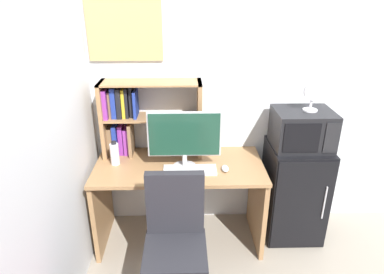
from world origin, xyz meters
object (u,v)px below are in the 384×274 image
hutch_bookshelf (135,116)px  water_bottle (115,154)px  microwave (302,129)px  wall_corkboard (124,29)px  desk_fan (313,95)px  computer_mouse (225,168)px  desk_chair (176,251)px  keyboard (190,170)px  mini_fridge (294,191)px  monitor (184,137)px

hutch_bookshelf → water_bottle: size_ratio=4.08×
water_bottle → microwave: 1.49m
water_bottle → wall_corkboard: 0.96m
desk_fan → computer_mouse: bearing=-165.5°
desk_chair → computer_mouse: bearing=54.6°
keyboard → desk_chair: desk_chair is taller
mini_fridge → desk_chair: size_ratio=0.89×
water_bottle → microwave: size_ratio=0.44×
water_bottle → wall_corkboard: bearing=70.3°
desk_chair → wall_corkboard: bearing=112.0°
hutch_bookshelf → mini_fridge: (1.32, -0.14, -0.64)m
keyboard → wall_corkboard: bearing=139.0°
monitor → computer_mouse: monitor is taller
water_bottle → desk_chair: 0.90m
keyboard → computer_mouse: computer_mouse is taller
monitor → microwave: monitor is taller
hutch_bookshelf → wall_corkboard: (-0.05, 0.10, 0.66)m
keyboard → microwave: size_ratio=0.90×
hutch_bookshelf → monitor: hutch_bookshelf is taller
mini_fridge → desk_fan: size_ratio=3.63×
keyboard → water_bottle: 0.61m
hutch_bookshelf → desk_fan: desk_fan is taller
wall_corkboard → microwave: bearing=-9.6°
desk_fan → wall_corkboard: wall_corkboard is taller
hutch_bookshelf → keyboard: size_ratio=1.98×
hutch_bookshelf → wall_corkboard: wall_corkboard is taller
keyboard → water_bottle: size_ratio=2.06×
hutch_bookshelf → mini_fridge: size_ratio=0.96×
hutch_bookshelf → desk_fan: bearing=-5.9°
microwave → mini_fridge: bearing=-90.0°
microwave → desk_chair: microwave is taller
desk_fan → water_bottle: bearing=-178.1°
monitor → wall_corkboard: 0.93m
hutch_bookshelf → microwave: (1.32, -0.14, -0.07)m
keyboard → mini_fridge: mini_fridge is taller
water_bottle → desk_chair: bearing=-53.4°
hutch_bookshelf → wall_corkboard: 0.67m
computer_mouse → desk_fan: (0.66, 0.17, 0.53)m
mini_fridge → desk_fan: 0.85m
desk_chair → wall_corkboard: 1.65m
hutch_bookshelf → desk_fan: 1.39m
monitor → keyboard: (0.04, -0.06, -0.25)m
water_bottle → desk_fan: 1.58m
mini_fridge → microwave: bearing=90.0°
computer_mouse → wall_corkboard: (-0.75, 0.41, 0.98)m
water_bottle → hutch_bookshelf: bearing=51.3°
keyboard → desk_fan: (0.93, 0.18, 0.53)m
computer_mouse → wall_corkboard: 1.31m
water_bottle → desk_fan: size_ratio=0.85×
keyboard → monitor: bearing=122.5°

